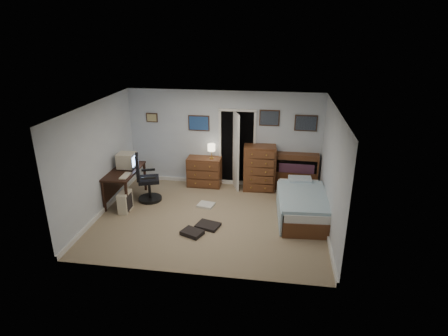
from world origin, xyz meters
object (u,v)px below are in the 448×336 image
Objects in this scene: office_chair at (146,183)px; bed at (302,204)px; computer_desk at (121,177)px; low_dresser at (204,172)px; tall_dresser at (259,168)px.

office_chair reaches higher than bed.
office_chair reaches higher than computer_desk.
low_dresser is (1.80, 1.16, -0.21)m from computer_desk.
bed is at bearing -56.55° from tall_dresser.
computer_desk is 0.62m from office_chair.
office_chair is 1.34× the size of low_dresser.
bed is (1.03, -1.36, -0.29)m from tall_dresser.
low_dresser reaches higher than bed.
low_dresser is (1.21, 1.09, -0.06)m from office_chair.
tall_dresser is at bearing -0.59° from low_dresser.
office_chair is 1.63m from low_dresser.
office_chair is 2.86m from tall_dresser.
bed is at bearing -4.16° from computer_desk.
tall_dresser reaches higher than computer_desk.
low_dresser is 0.74× the size of tall_dresser.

